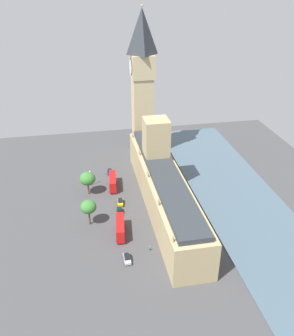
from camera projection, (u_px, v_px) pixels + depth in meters
ground_plane at (158, 207)px, 128.66m from camera, size 144.74×144.74×0.00m
river_thames at (238, 198)px, 133.47m from camera, size 29.62×130.26×0.25m
parliament_building at (163, 184)px, 126.96m from camera, size 12.45×74.74×27.22m
clock_tower at (142, 83)px, 151.34m from camera, size 9.35×9.35×61.67m
car_blue_kerbside at (110, 171)px, 149.22m from camera, size 2.16×4.30×1.74m
double_decker_bus_leading at (113, 181)px, 138.72m from camera, size 3.43×10.68×4.75m
car_yellow_cab_corner at (120, 202)px, 129.60m from camera, size 2.32×4.33×1.74m
car_dark_green_far_end at (119, 211)px, 124.81m from camera, size 2.09×4.17×1.74m
double_decker_bus_under_trees at (120, 227)px, 113.95m from camera, size 3.59×10.70×4.75m
car_silver_midblock at (127, 258)px, 104.31m from camera, size 1.94×4.54×1.74m
pedestrian_opposite_hall at (150, 249)px, 108.25m from camera, size 0.60×0.64×1.50m
plane_tree_near_tower at (88, 207)px, 116.66m from camera, size 5.10×5.10×8.90m
plane_tree_trailing at (88, 179)px, 132.95m from camera, size 5.73×5.73×8.90m
street_lamp_by_river_gate at (90, 175)px, 139.16m from camera, size 0.56×0.56×6.36m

